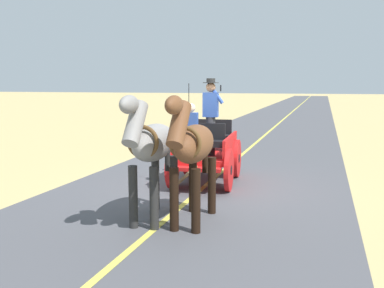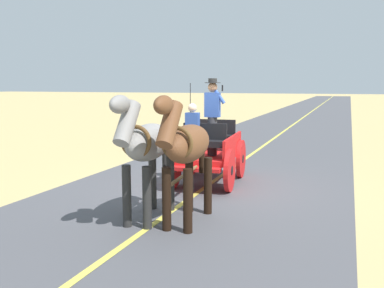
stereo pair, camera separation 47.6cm
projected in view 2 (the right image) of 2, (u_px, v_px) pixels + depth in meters
The scene contains 6 objects.
ground_plane at pixel (207, 187), 9.91m from camera, with size 200.00×200.00×0.00m, color tan.
road_surface at pixel (207, 186), 9.91m from camera, with size 6.46×160.00×0.01m, color #4C4C51.
road_centre_stripe at pixel (207, 186), 9.91m from camera, with size 0.12×160.00×0.00m, color #DBCC4C.
horse_drawn_carriage at pixel (209, 150), 10.15m from camera, with size 1.59×4.52×2.50m.
horse_near_side at pixel (186, 147), 7.10m from camera, with size 0.59×2.13×2.21m.
horse_off_side at pixel (147, 145), 7.29m from camera, with size 0.63×2.13×2.21m.
Camera 2 is at (-3.03, 9.20, 2.37)m, focal length 39.76 mm.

